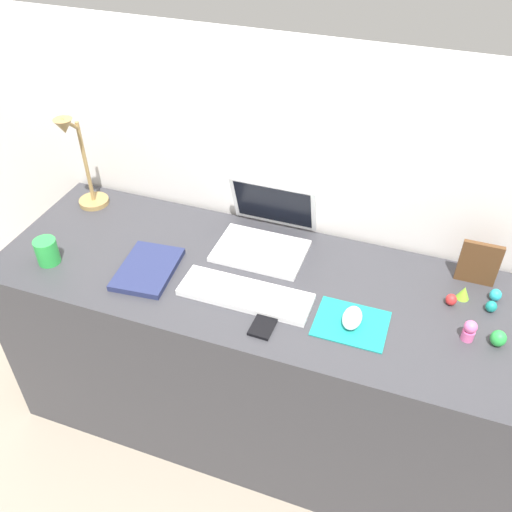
# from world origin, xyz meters

# --- Properties ---
(ground_plane) EXTENTS (6.00, 6.00, 0.00)m
(ground_plane) POSITION_xyz_m (0.00, 0.00, 0.00)
(ground_plane) COLOR gray
(back_wall) EXTENTS (2.97, 0.05, 1.39)m
(back_wall) POSITION_xyz_m (0.00, 0.34, 0.70)
(back_wall) COLOR silver
(back_wall) RESTS_ON ground_plane
(desk) EXTENTS (1.77, 0.61, 0.74)m
(desk) POSITION_xyz_m (0.00, 0.00, 0.37)
(desk) COLOR #38383D
(desk) RESTS_ON ground_plane
(laptop) EXTENTS (0.30, 0.28, 0.21)m
(laptop) POSITION_xyz_m (-0.05, 0.19, 0.79)
(laptop) COLOR white
(laptop) RESTS_ON desk
(keyboard) EXTENTS (0.41, 0.13, 0.02)m
(keyboard) POSITION_xyz_m (-0.02, -0.09, 0.75)
(keyboard) COLOR white
(keyboard) RESTS_ON desk
(mousepad) EXTENTS (0.21, 0.17, 0.00)m
(mousepad) POSITION_xyz_m (0.31, -0.10, 0.74)
(mousepad) COLOR teal
(mousepad) RESTS_ON desk
(mouse) EXTENTS (0.06, 0.10, 0.03)m
(mouse) POSITION_xyz_m (0.31, -0.09, 0.76)
(mouse) COLOR white
(mouse) RESTS_ON mousepad
(cell_phone) EXTENTS (0.07, 0.13, 0.01)m
(cell_phone) POSITION_xyz_m (0.07, -0.18, 0.74)
(cell_phone) COLOR black
(cell_phone) RESTS_ON desk
(desk_lamp) EXTENTS (0.11, 0.15, 0.38)m
(desk_lamp) POSITION_xyz_m (-0.74, 0.17, 0.92)
(desk_lamp) COLOR #A5844C
(desk_lamp) RESTS_ON desk
(notebook_pad) EXTENTS (0.19, 0.26, 0.02)m
(notebook_pad) POSITION_xyz_m (-0.36, -0.09, 0.75)
(notebook_pad) COLOR navy
(notebook_pad) RESTS_ON desk
(picture_frame) EXTENTS (0.12, 0.02, 0.15)m
(picture_frame) POSITION_xyz_m (0.63, 0.22, 0.81)
(picture_frame) COLOR brown
(picture_frame) RESTS_ON desk
(coffee_mug) EXTENTS (0.07, 0.07, 0.09)m
(coffee_mug) POSITION_xyz_m (-0.69, -0.16, 0.78)
(coffee_mug) COLOR green
(coffee_mug) RESTS_ON desk
(toy_figurine_teal) EXTENTS (0.03, 0.03, 0.04)m
(toy_figurine_teal) POSITION_xyz_m (0.69, 0.10, 0.76)
(toy_figurine_teal) COLOR teal
(toy_figurine_teal) RESTS_ON desk
(toy_figurine_red) EXTENTS (0.03, 0.03, 0.04)m
(toy_figurine_red) POSITION_xyz_m (0.57, 0.09, 0.76)
(toy_figurine_red) COLOR red
(toy_figurine_red) RESTS_ON desk
(toy_figurine_pink) EXTENTS (0.04, 0.04, 0.07)m
(toy_figurine_pink) POSITION_xyz_m (0.63, -0.04, 0.77)
(toy_figurine_pink) COLOR pink
(toy_figurine_pink) RESTS_ON desk
(toy_figurine_green) EXTENTS (0.04, 0.04, 0.05)m
(toy_figurine_green) POSITION_xyz_m (0.71, -0.04, 0.76)
(toy_figurine_green) COLOR green
(toy_figurine_green) RESTS_ON desk
(toy_figurine_lime) EXTENTS (0.04, 0.04, 0.04)m
(toy_figurine_lime) POSITION_xyz_m (0.61, 0.13, 0.76)
(toy_figurine_lime) COLOR #8CDB33
(toy_figurine_lime) RESTS_ON desk
(toy_figurine_cyan) EXTENTS (0.04, 0.04, 0.04)m
(toy_figurine_cyan) POSITION_xyz_m (0.70, 0.15, 0.76)
(toy_figurine_cyan) COLOR #28B7CC
(toy_figurine_cyan) RESTS_ON desk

